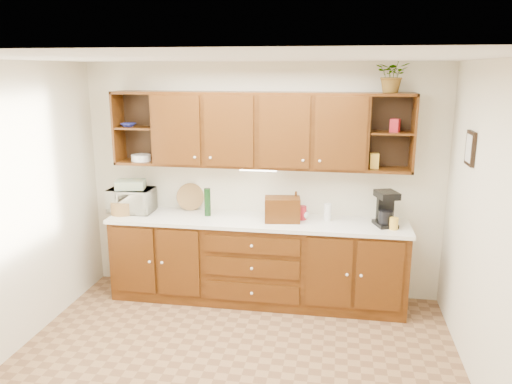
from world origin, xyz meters
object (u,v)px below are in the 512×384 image
(coffee_maker, at_px, (386,209))
(potted_plant, at_px, (393,75))
(bread_box, at_px, (282,209))
(microwave, at_px, (132,200))

(coffee_maker, height_order, potted_plant, potted_plant)
(bread_box, xyz_separation_m, potted_plant, (1.07, 0.12, 1.40))
(potted_plant, bearing_deg, bread_box, -173.77)
(bread_box, bearing_deg, coffee_maker, -5.69)
(microwave, height_order, coffee_maker, coffee_maker)
(microwave, bearing_deg, potted_plant, 0.07)
(potted_plant, bearing_deg, microwave, -179.18)
(bread_box, distance_m, coffee_maker, 1.07)
(bread_box, relative_size, potted_plant, 1.04)
(microwave, distance_m, coffee_maker, 2.80)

